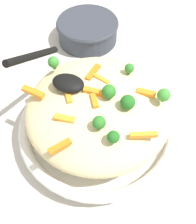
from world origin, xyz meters
TOP-DOWN VIEW (x-y plane):
  - ground_plane at (0.00, 0.00)m, footprint 2.40×2.40m
  - serving_bowl at (0.00, 0.00)m, footprint 0.31×0.31m
  - pasta_mound at (0.00, 0.00)m, footprint 0.26×0.26m
  - carrot_piece_0 at (-0.02, -0.11)m, footprint 0.03×0.03m
  - carrot_piece_1 at (-0.03, -0.06)m, footprint 0.03×0.01m
  - carrot_piece_2 at (-0.01, 0.03)m, footprint 0.03×0.02m
  - carrot_piece_3 at (-0.01, 0.00)m, footprint 0.04×0.01m
  - carrot_piece_4 at (0.07, 0.03)m, footprint 0.03×0.01m
  - carrot_piece_5 at (0.00, -0.02)m, footprint 0.02×0.03m
  - carrot_piece_6 at (-0.04, -0.02)m, footprint 0.02×0.03m
  - carrot_piece_7 at (0.09, -0.05)m, footprint 0.04×0.02m
  - carrot_piece_8 at (-0.11, -0.03)m, footprint 0.04×0.02m
  - carrot_piece_9 at (-0.03, 0.04)m, footprint 0.02×0.04m
  - broccoli_floret_0 at (0.02, 0.00)m, footprint 0.02×0.02m
  - broccoli_floret_1 at (0.10, 0.03)m, footprint 0.02×0.02m
  - broccoli_floret_2 at (0.03, 0.07)m, footprint 0.02×0.02m
  - broccoli_floret_3 at (0.05, -0.01)m, footprint 0.02×0.02m
  - broccoli_floret_4 at (0.05, -0.07)m, footprint 0.02×0.02m
  - broccoli_floret_5 at (-0.10, 0.04)m, footprint 0.02×0.02m
  - broccoli_floret_6 at (0.02, -0.06)m, footprint 0.02×0.02m
  - serving_spoon at (-0.07, 0.01)m, footprint 0.10×0.13m
  - companion_bowl at (-0.13, 0.28)m, footprint 0.16×0.16m

SIDE VIEW (x-z plane):
  - ground_plane at x=0.00m, z-range 0.00..0.00m
  - serving_bowl at x=0.00m, z-range 0.00..0.05m
  - companion_bowl at x=-0.13m, z-range 0.00..0.06m
  - pasta_mound at x=0.00m, z-range 0.04..0.13m
  - carrot_piece_4 at x=0.07m, z-range 0.12..0.13m
  - carrot_piece_1 at x=-0.03m, z-range 0.12..0.13m
  - carrot_piece_8 at x=-0.11m, z-range 0.12..0.13m
  - carrot_piece_0 at x=-0.02m, z-range 0.12..0.13m
  - carrot_piece_7 at x=0.09m, z-range 0.12..0.13m
  - carrot_piece_6 at x=-0.04m, z-range 0.12..0.13m
  - carrot_piece_2 at x=-0.01m, z-range 0.12..0.13m
  - carrot_piece_9 at x=-0.03m, z-range 0.12..0.13m
  - carrot_piece_5 at x=0.00m, z-range 0.13..0.13m
  - carrot_piece_3 at x=-0.01m, z-range 0.13..0.13m
  - broccoli_floret_4 at x=0.05m, z-range 0.12..0.14m
  - broccoli_floret_2 at x=0.03m, z-range 0.12..0.14m
  - broccoli_floret_1 at x=0.10m, z-range 0.12..0.15m
  - broccoli_floret_5 at x=-0.10m, z-range 0.12..0.15m
  - broccoli_floret_6 at x=0.02m, z-range 0.12..0.15m
  - broccoli_floret_3 at x=0.05m, z-range 0.12..0.15m
  - broccoli_floret_0 at x=0.02m, z-range 0.13..0.15m
  - serving_spoon at x=-0.07m, z-range 0.10..0.19m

